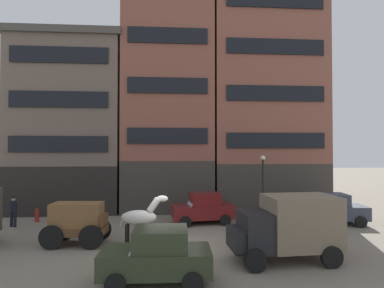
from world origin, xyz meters
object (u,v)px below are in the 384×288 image
object	(u,v)px
fire_hydrant_curbside	(37,215)
pedestrian_officer	(13,210)
sedan_parked_curb	(157,256)
streetlamp_curbside	(263,177)
delivery_truck_near	(287,226)
sedan_dark	(333,209)
cargo_wagon	(78,221)
sedan_light	(203,208)
draft_horse	(141,217)

from	to	relation	value
fire_hydrant_curbside	pedestrian_officer	bearing A→B (deg)	-124.30
sedan_parked_curb	streetlamp_curbside	distance (m)	11.62
delivery_truck_near	pedestrian_officer	bearing A→B (deg)	155.01
sedan_dark	fire_hydrant_curbside	xyz separation A→B (m)	(-18.15, 1.88, -0.49)
cargo_wagon	sedan_light	bearing A→B (deg)	30.96
draft_horse	sedan_dark	size ratio (longest dim) A/B	0.61
sedan_parked_curb	pedestrian_officer	distance (m)	11.89
sedan_dark	sedan_parked_curb	bearing A→B (deg)	-144.09
delivery_truck_near	sedan_light	bearing A→B (deg)	112.53
sedan_light	sedan_parked_curb	world-z (taller)	same
cargo_wagon	fire_hydrant_curbside	bearing A→B (deg)	128.61
draft_horse	sedan_light	world-z (taller)	draft_horse
pedestrian_officer	sedan_parked_curb	bearing A→B (deg)	-43.06
sedan_parked_curb	fire_hydrant_curbside	world-z (taller)	sedan_parked_curb
draft_horse	pedestrian_officer	xyz separation A→B (m)	(-7.73, 3.74, -0.29)
sedan_light	sedan_parked_curb	xyz separation A→B (m)	(-2.45, -8.20, 0.00)
delivery_truck_near	sedan_light	size ratio (longest dim) A/B	1.15
cargo_wagon	sedan_dark	xyz separation A→B (m)	(14.20, 3.07, -0.23)
sedan_dark	sedan_light	distance (m)	7.88
draft_horse	sedan_dark	distance (m)	11.67
sedan_parked_curb	pedestrian_officer	size ratio (longest dim) A/B	2.08
delivery_truck_near	sedan_light	distance (m)	7.10
draft_horse	fire_hydrant_curbside	xyz separation A→B (m)	(-6.90, 4.95, -0.84)
sedan_light	fire_hydrant_curbside	size ratio (longest dim) A/B	4.65
delivery_truck_near	streetlamp_curbside	bearing A→B (deg)	79.69
draft_horse	streetlamp_curbside	bearing A→B (deg)	33.73
cargo_wagon	draft_horse	distance (m)	2.95
pedestrian_officer	draft_horse	bearing A→B (deg)	-25.80
sedan_dark	pedestrian_officer	world-z (taller)	sedan_dark
draft_horse	streetlamp_curbside	xyz separation A→B (m)	(7.54, 5.03, 1.40)
delivery_truck_near	streetlamp_curbside	size ratio (longest dim) A/B	1.08
sedan_light	pedestrian_officer	size ratio (longest dim) A/B	2.15
sedan_parked_curb	sedan_dark	bearing A→B (deg)	35.91
cargo_wagon	streetlamp_curbside	bearing A→B (deg)	25.62
cargo_wagon	sedan_parked_curb	bearing A→B (deg)	-48.28
cargo_wagon	delivery_truck_near	size ratio (longest dim) A/B	0.67
cargo_wagon	draft_horse	world-z (taller)	draft_horse
pedestrian_officer	streetlamp_curbside	distance (m)	15.41
sedan_parked_curb	streetlamp_curbside	size ratio (longest dim) A/B	0.91
sedan_parked_curb	streetlamp_curbside	world-z (taller)	streetlamp_curbside
sedan_dark	streetlamp_curbside	size ratio (longest dim) A/B	0.94
draft_horse	fire_hydrant_curbside	bearing A→B (deg)	144.34
pedestrian_officer	streetlamp_curbside	size ratio (longest dim) A/B	0.44
delivery_truck_near	sedan_parked_curb	xyz separation A→B (m)	(-5.17, -1.66, -0.51)
sedan_dark	sedan_light	xyz separation A→B (m)	(-7.84, 0.75, 0.00)
streetlamp_curbside	fire_hydrant_curbside	size ratio (longest dim) A/B	4.96
cargo_wagon	sedan_light	size ratio (longest dim) A/B	0.77
cargo_wagon	sedan_dark	size ratio (longest dim) A/B	0.78
sedan_dark	fire_hydrant_curbside	size ratio (longest dim) A/B	4.64
draft_horse	sedan_parked_curb	size ratio (longest dim) A/B	0.63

